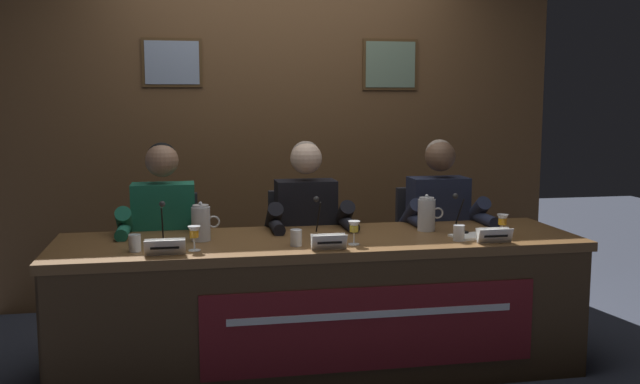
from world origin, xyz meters
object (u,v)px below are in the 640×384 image
Objects in this scene: nameplate_center at (329,242)px; document_stack_right at (472,236)px; conference_table at (325,285)px; water_cup_left at (135,244)px; chair_right at (430,260)px; microphone_right at (460,220)px; juice_glass_left at (194,234)px; juice_glass_right at (502,221)px; chair_center at (303,266)px; water_cup_right at (459,234)px; nameplate_left at (165,247)px; panelist_center at (308,228)px; microphone_center at (319,224)px; chair_left at (166,272)px; panelist_right at (442,224)px; nameplate_right at (494,236)px; water_pitcher_left_side at (201,223)px; water_cup_center at (296,239)px; panelist_left at (164,233)px; juice_glass_center at (354,228)px; microphone_left at (162,231)px.

nameplate_center reaches higher than document_stack_right.
conference_table is 1.01m from water_cup_left.
chair_right is 0.71m from microphone_right.
juice_glass_right is (1.66, 0.05, 0.00)m from juice_glass_left.
microphone_right reaches higher than nameplate_center.
juice_glass_left is at bearing -130.37° from chair_center.
microphone_right is at bearing 66.20° from water_cup_right.
nameplate_left is 1.80m from juice_glass_right.
microphone_right reaches higher than juice_glass_right.
panelist_center is 0.91m from chair_right.
water_cup_right is (0.71, -0.22, -0.04)m from microphone_center.
nameplate_left is at bearing -88.26° from chair_left.
microphone_center is 0.24× the size of chair_right.
nameplate_left is 1.79m from panelist_right.
nameplate_center is 2.08× the size of water_cup_right.
nameplate_left is 0.19m from water_cup_left.
nameplate_right is at bearing -0.71° from nameplate_left.
nameplate_right is 1.54m from water_pitcher_left_side.
chair_center is 1.07m from microphone_right.
microphone_right is at bearing 9.30° from nameplate_left.
chair_right is at bearing 46.35° from nameplate_center.
chair_center is at bearing 78.24° from water_cup_center.
microphone_center is (-0.01, 0.10, 0.31)m from conference_table.
nameplate_center is at bearing -133.65° from chair_right.
panelist_left is 0.42m from water_pitcher_left_side.
nameplate_center reaches higher than conference_table.
microphone_center is at bearing 171.15° from juice_glass_right.
water_cup_right is (1.38, -0.01, -0.05)m from juice_glass_left.
water_pitcher_left_side is 1.46m from document_stack_right.
juice_glass_center is 0.10× the size of panelist_right.
water_cup_right is (1.54, -0.19, -0.04)m from microphone_left.
panelist_center is at bearing 28.40° from water_pitcher_left_side.
water_cup_center is 0.39× the size of microphone_right.
panelist_left reaches higher than water_pitcher_left_side.
water_cup_center is (-0.15, 0.13, -0.00)m from nameplate_center.
microphone_left is at bearing -166.11° from panelist_right.
chair_left is 3.82× the size of document_stack_right.
water_cup_center is at bearing -101.76° from chair_center.
microphone_left is (-0.84, 0.07, 0.31)m from conference_table.
water_cup_center is 0.40× the size of water_pitcher_left_side.
water_pitcher_left_side is (0.20, 0.07, 0.02)m from microphone_left.
chair_center is at bearing 0.00° from chair_left.
nameplate_right is at bearing -72.76° from document_stack_right.
water_cup_left is 0.97m from microphone_center.
juice_glass_right is at bearing -8.85° from microphone_center.
panelist_left is at bearing 121.19° from water_pitcher_left_side.
microphone_center is at bearing 17.28° from juice_glass_left.
water_cup_left is 1.00× the size of water_cup_center.
water_cup_center is (-0.16, -0.77, 0.33)m from chair_center.
water_pitcher_left_side is (-1.48, -0.34, 0.11)m from panelist_right.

